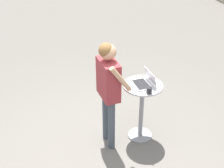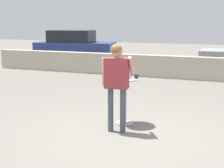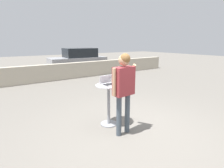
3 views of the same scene
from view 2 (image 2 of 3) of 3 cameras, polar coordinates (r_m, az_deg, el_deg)
ground_plane at (r=6.13m, az=2.52°, el=-9.22°), size 50.00×50.00×0.00m
pavement_kerb at (r=12.14m, az=11.99°, el=3.00°), size 16.23×0.35×0.86m
cafe_table at (r=6.59m, az=2.35°, el=-1.94°), size 0.61×0.61×0.99m
laptop at (r=6.53m, az=2.42°, el=1.52°), size 0.36×0.32×0.22m
coffee_mug at (r=6.44m, az=4.45°, el=1.37°), size 0.12×0.08×0.09m
standing_person at (r=5.98m, az=0.87°, el=1.48°), size 0.60×0.41×1.75m
parked_car_further_down at (r=16.33m, az=-6.86°, el=6.80°), size 4.18×2.21×1.70m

